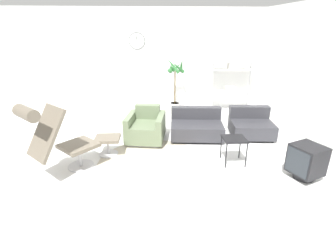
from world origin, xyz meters
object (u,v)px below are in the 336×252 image
Objects in this scene: lounge_chair at (54,135)px; ottoman at (108,142)px; armchair_red at (146,128)px; side_table at (234,141)px; shelf_unit at (232,75)px; potted_plant at (175,87)px; couch_second at (251,126)px; couch_low at (196,127)px; crt_television at (306,161)px.

ottoman is at bearing 90.00° from lounge_chair.
armchair_red is 1.92m from side_table.
side_table is 3.31m from shelf_unit.
potted_plant is (1.48, 2.50, 0.48)m from ottoman.
shelf_unit is at bearing 75.34° from side_table.
ottoman is at bearing 19.05° from couch_second.
shelf_unit reaches higher than side_table.
lounge_chair is at bearing 26.61° from couch_second.
couch_low reaches higher than crt_television.
shelf_unit reaches higher than lounge_chair.
potted_plant is at bearing 4.41° from crt_television.
couch_second is (1.23, -0.00, 0.00)m from couch_low.
side_table is at bearing 37.80° from crt_television.
shelf_unit is (2.40, 2.06, 0.75)m from armchair_red.
couch_low is 2.32m from crt_television.
couch_second is (2.33, 0.13, -0.05)m from armchair_red.
lounge_chair is 0.74× the size of shelf_unit.
ottoman is 0.79× the size of crt_television.
couch_low is at bearing 110.97° from side_table.
potted_plant is (2.16, 3.22, 0.02)m from lounge_chair.
potted_plant is (-0.80, 2.96, 0.32)m from side_table.
couch_second is at bearing 58.23° from side_table.
shelf_unit is at bearing -87.05° from couch_second.
lounge_chair is 2.73× the size of ottoman.
potted_plant is (-0.33, 1.74, 0.52)m from couch_low.
side_table is at bearing 63.12° from couch_second.
shelf_unit is (3.78, 3.40, 0.30)m from lounge_chair.
crt_television is (3.29, -1.03, 0.04)m from ottoman.
lounge_chair is 0.80× the size of potted_plant.
shelf_unit is (0.82, 3.14, 0.60)m from side_table.
armchair_red reaches higher than crt_television.
couch_second is at bearing -48.11° from potted_plant.
crt_television is at bearing 134.30° from couch_low.
couch_low is (1.81, 0.77, -0.04)m from ottoman.
side_table is (1.57, -1.09, 0.14)m from armchair_red.
side_table is 3.08m from potted_plant.
ottoman is 3.14m from couch_second.
lounge_chair is at bearing -138.03° from shelf_unit.
crt_television reaches higher than side_table.
lounge_chair reaches higher than side_table.
crt_television is 0.35× the size of shelf_unit.
couch_low reaches higher than ottoman.
armchair_red is 0.59× the size of potted_plant.
ottoman is at bearing 168.69° from side_table.
potted_plant reaches higher than couch_second.
crt_television is (1.47, -1.79, 0.08)m from couch_low.
couch_low is 1.32m from side_table.
armchair_red is 0.96× the size of couch_second.
couch_second is 2.39m from potted_plant.
shelf_unit reaches higher than couch_second.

